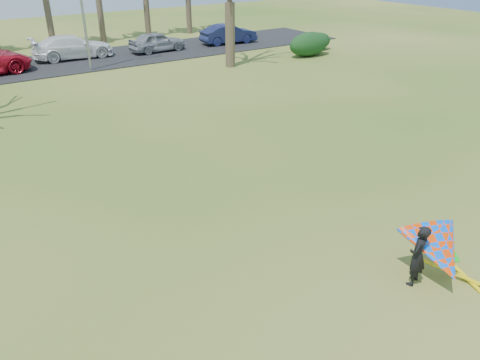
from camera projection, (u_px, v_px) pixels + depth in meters
ground at (282, 245)px, 12.49m from camera, size 100.00×100.00×0.00m
parking_strip at (47, 65)px, 31.01m from camera, size 46.00×7.00×0.06m
hedge_near at (309, 44)px, 33.31m from camera, size 3.37×1.53×1.69m
hedge_far at (318, 41)px, 35.28m from camera, size 2.34×1.10×1.30m
car_3 at (73, 47)px, 32.41m from camera, size 5.51×2.42×1.57m
car_4 at (157, 42)px, 34.57m from camera, size 4.28×1.94×1.42m
car_5 at (229, 34)px, 37.39m from camera, size 4.65×2.00×1.49m
kite_flyer at (438, 252)px, 10.75m from camera, size 2.13×2.39×2.02m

